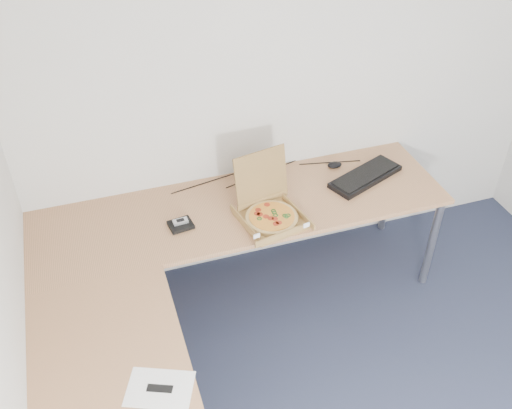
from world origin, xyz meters
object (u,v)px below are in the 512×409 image
object	(u,v)px
pizza_box	(271,213)
drinking_glass	(263,167)
keyboard	(365,177)
desk	(208,269)
wallet	(181,225)

from	to	relation	value
pizza_box	drinking_glass	distance (m)	0.45
keyboard	desk	bearing A→B (deg)	179.31
pizza_box	desk	bearing A→B (deg)	-161.16
pizza_box	wallet	world-z (taller)	pizza_box
pizza_box	keyboard	distance (m)	0.73
desk	wallet	world-z (taller)	wallet
drinking_glass	wallet	bearing A→B (deg)	-150.67
pizza_box	wallet	bearing A→B (deg)	157.95
pizza_box	wallet	xyz separation A→B (m)	(-0.51, 0.10, -0.03)
keyboard	wallet	xyz separation A→B (m)	(-1.22, -0.09, -0.00)
wallet	pizza_box	bearing A→B (deg)	-18.68
keyboard	drinking_glass	bearing A→B (deg)	135.50
keyboard	wallet	bearing A→B (deg)	162.38
drinking_glass	wallet	xyz separation A→B (m)	(-0.61, -0.34, -0.05)
desk	pizza_box	bearing A→B (deg)	30.13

